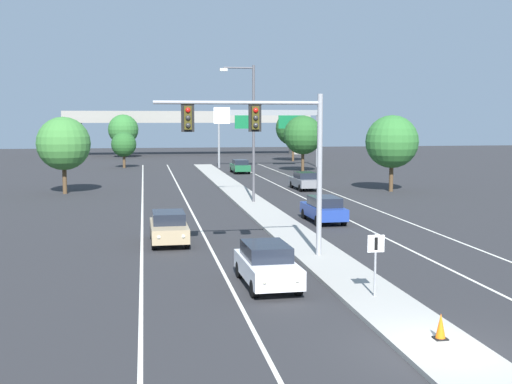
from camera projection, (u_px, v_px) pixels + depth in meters
name	position (u px, v px, depth m)	size (l,w,h in m)	color
ground_plane	(442.00, 353.00, 17.58)	(260.00, 260.00, 0.00)	#28282B
median_island	(293.00, 234.00, 35.21)	(2.40, 110.00, 0.15)	#9E9B93
lane_stripe_oncoming_center	(195.00, 219.00, 41.29)	(0.14, 100.00, 0.01)	silver
lane_stripe_receding_center	(339.00, 215.00, 42.86)	(0.14, 100.00, 0.01)	silver
edge_stripe_left	(142.00, 220.00, 40.73)	(0.14, 100.00, 0.01)	silver
edge_stripe_right	(387.00, 214.00, 43.41)	(0.14, 100.00, 0.01)	silver
overhead_signal_mast	(268.00, 140.00, 28.56)	(7.39, 0.44, 7.20)	gray
median_sign_post	(376.00, 255.00, 22.49)	(0.60, 0.10, 2.20)	gray
street_lamp_median	(251.00, 125.00, 48.00)	(2.58, 0.28, 10.00)	#4C4C51
car_oncoming_white	(267.00, 264.00, 24.59)	(1.93, 4.51, 1.58)	silver
car_oncoming_tan	(169.00, 227.00, 33.07)	(1.86, 4.49, 1.58)	tan
car_receding_blue	(324.00, 209.00, 39.82)	(1.90, 4.50, 1.58)	navy
car_receding_grey	(305.00, 181.00, 58.28)	(1.93, 4.51, 1.58)	slate
car_receding_green	(240.00, 166.00, 76.24)	(1.87, 4.49, 1.58)	#195633
traffic_cone_median_nose	(441.00, 327.00, 18.18)	(0.36, 0.36, 0.74)	black
highway_sign_gantry	(269.00, 120.00, 84.82)	(13.28, 0.42, 7.50)	gray
overpass_bridge	(189.00, 122.00, 114.72)	(42.40, 6.40, 7.65)	gray
tree_far_left_b	(123.00, 130.00, 105.92)	(4.86, 4.86, 7.03)	#4C3823
tree_far_right_a	(293.00, 128.00, 97.53)	(5.21, 5.21, 7.54)	#4C3823
tree_far_right_c	(303.00, 135.00, 78.01)	(4.62, 4.62, 6.69)	#4C3823
tree_far_left_a	(124.00, 144.00, 84.28)	(3.21, 3.21, 4.64)	#4C3823
tree_far_left_c	(63.00, 144.00, 54.72)	(4.46, 4.46, 6.46)	#4C3823
tree_far_right_b	(392.00, 142.00, 56.50)	(4.57, 4.57, 6.61)	#4C3823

